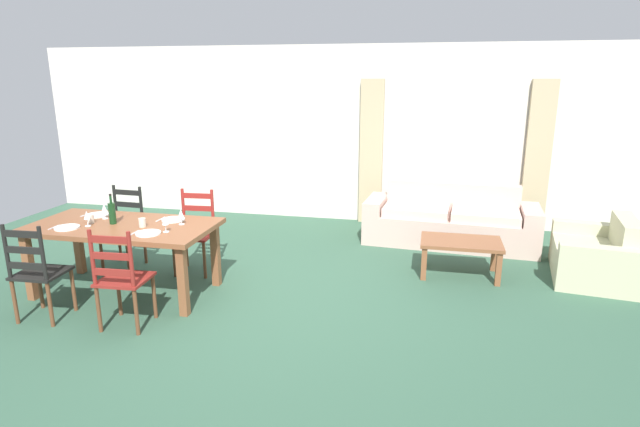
% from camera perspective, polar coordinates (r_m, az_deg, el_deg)
% --- Properties ---
extents(ground_plane, '(9.60, 9.60, 0.02)m').
position_cam_1_polar(ground_plane, '(5.38, -6.72, -9.57)').
color(ground_plane, '#345843').
extents(wall_far, '(9.60, 0.16, 2.70)m').
position_cam_1_polar(wall_far, '(8.13, 0.62, 8.86)').
color(wall_far, silver).
rests_on(wall_far, ground_plane).
extents(curtain_panel_left, '(0.35, 0.08, 2.20)m').
position_cam_1_polar(curtain_panel_left, '(7.91, 5.74, 6.78)').
color(curtain_panel_left, tan).
rests_on(curtain_panel_left, ground_plane).
extents(curtain_panel_right, '(0.35, 0.08, 2.20)m').
position_cam_1_polar(curtain_panel_right, '(8.00, 23.16, 5.75)').
color(curtain_panel_right, tan).
rests_on(curtain_panel_right, ground_plane).
extents(dining_table, '(1.90, 0.96, 0.75)m').
position_cam_1_polar(dining_table, '(5.67, -21.21, -1.98)').
color(dining_table, brown).
rests_on(dining_table, ground_plane).
extents(dining_chair_near_left, '(0.44, 0.42, 0.96)m').
position_cam_1_polar(dining_chair_near_left, '(5.41, -29.07, -5.73)').
color(dining_chair_near_left, black).
rests_on(dining_chair_near_left, ground_plane).
extents(dining_chair_near_right, '(0.44, 0.42, 0.96)m').
position_cam_1_polar(dining_chair_near_right, '(4.92, -21.33, -6.78)').
color(dining_chair_near_right, maroon).
rests_on(dining_chair_near_right, ground_plane).
extents(dining_chair_far_left, '(0.44, 0.42, 0.96)m').
position_cam_1_polar(dining_chair_far_left, '(6.55, -21.05, -1.45)').
color(dining_chair_far_left, black).
rests_on(dining_chair_far_left, ground_plane).
extents(dining_chair_far_right, '(0.45, 0.43, 0.96)m').
position_cam_1_polar(dining_chair_far_right, '(6.11, -13.76, -1.99)').
color(dining_chair_far_right, maroon).
rests_on(dining_chair_far_right, ground_plane).
extents(dinner_plate_near_left, '(0.24, 0.24, 0.02)m').
position_cam_1_polar(dinner_plate_near_left, '(5.71, -26.44, -1.42)').
color(dinner_plate_near_left, white).
rests_on(dinner_plate_near_left, dining_table).
extents(fork_near_left, '(0.02, 0.17, 0.01)m').
position_cam_1_polar(fork_near_left, '(5.81, -27.59, -1.37)').
color(fork_near_left, silver).
rests_on(fork_near_left, dining_table).
extents(dinner_plate_near_right, '(0.24, 0.24, 0.02)m').
position_cam_1_polar(dinner_plate_near_right, '(5.20, -18.66, -2.10)').
color(dinner_plate_near_right, white).
rests_on(dinner_plate_near_right, dining_table).
extents(fork_near_right, '(0.02, 0.17, 0.01)m').
position_cam_1_polar(fork_near_right, '(5.28, -20.05, -2.05)').
color(fork_near_right, silver).
rests_on(fork_near_right, dining_table).
extents(dinner_plate_far_left, '(0.24, 0.24, 0.02)m').
position_cam_1_polar(dinner_plate_far_left, '(6.09, -23.56, -0.14)').
color(dinner_plate_far_left, white).
rests_on(dinner_plate_far_left, dining_table).
extents(fork_far_left, '(0.02, 0.17, 0.01)m').
position_cam_1_polar(fork_far_left, '(6.18, -24.69, -0.12)').
color(fork_far_left, silver).
rests_on(fork_far_left, dining_table).
extents(dinner_plate_far_right, '(0.24, 0.24, 0.02)m').
position_cam_1_polar(dinner_plate_far_right, '(5.62, -16.08, -0.66)').
color(dinner_plate_far_right, white).
rests_on(dinner_plate_far_right, dining_table).
extents(fork_far_right, '(0.02, 0.17, 0.01)m').
position_cam_1_polar(fork_far_right, '(5.69, -17.41, -0.63)').
color(fork_far_right, silver).
rests_on(fork_far_right, dining_table).
extents(wine_bottle, '(0.07, 0.07, 0.32)m').
position_cam_1_polar(wine_bottle, '(5.67, -22.22, 0.08)').
color(wine_bottle, '#143819').
rests_on(wine_bottle, dining_table).
extents(wine_glass_near_left, '(0.06, 0.06, 0.16)m').
position_cam_1_polar(wine_glass_near_left, '(5.68, -24.62, -0.23)').
color(wine_glass_near_left, white).
rests_on(wine_glass_near_left, dining_table).
extents(wine_glass_near_right, '(0.06, 0.06, 0.16)m').
position_cam_1_polar(wine_glass_near_right, '(5.19, -16.92, -0.82)').
color(wine_glass_near_right, white).
rests_on(wine_glass_near_right, dining_table).
extents(wine_glass_far_left, '(0.06, 0.06, 0.16)m').
position_cam_1_polar(wine_glass_far_left, '(5.91, -22.98, 0.49)').
color(wine_glass_far_left, white).
rests_on(wine_glass_far_left, dining_table).
extents(wine_glass_far_right, '(0.06, 0.06, 0.16)m').
position_cam_1_polar(wine_glass_far_right, '(5.42, -15.29, -0.06)').
color(wine_glass_far_right, white).
rests_on(wine_glass_far_right, dining_table).
extents(coffee_cup_primary, '(0.07, 0.07, 0.09)m').
position_cam_1_polar(coffee_cup_primary, '(5.46, -19.25, -0.96)').
color(coffee_cup_primary, beige).
rests_on(coffee_cup_primary, dining_table).
extents(coffee_cup_secondary, '(0.07, 0.07, 0.09)m').
position_cam_1_polar(coffee_cup_secondary, '(5.81, -24.28, -0.55)').
color(coffee_cup_secondary, beige).
rests_on(coffee_cup_secondary, dining_table).
extents(couch, '(2.33, 0.97, 0.80)m').
position_cam_1_polar(couch, '(7.23, 14.32, -0.95)').
color(couch, '#CCAA9C').
rests_on(couch, ground_plane).
extents(coffee_table, '(0.90, 0.56, 0.42)m').
position_cam_1_polar(coffee_table, '(6.05, 15.46, -3.51)').
color(coffee_table, brown).
rests_on(coffee_table, ground_plane).
extents(armchair_upholstered, '(0.95, 1.26, 0.72)m').
position_cam_1_polar(armchair_upholstered, '(6.58, 28.70, -4.32)').
color(armchair_upholstered, beige).
rests_on(armchair_upholstered, ground_plane).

